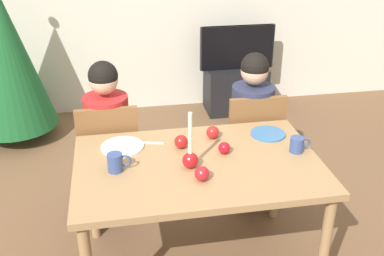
{
  "coord_description": "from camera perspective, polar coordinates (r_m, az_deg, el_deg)",
  "views": [
    {
      "loc": [
        -0.43,
        -2.21,
        2.08
      ],
      "look_at": [
        0.0,
        0.2,
        0.87
      ],
      "focal_mm": 42.91,
      "sensor_mm": 36.0,
      "label": 1
    }
  ],
  "objects": [
    {
      "name": "chair_right",
      "position": [
        3.36,
        7.41,
        -1.75
      ],
      "size": [
        0.4,
        0.4,
        0.9
      ],
      "color": "brown",
      "rests_on": "ground"
    },
    {
      "name": "mug_left",
      "position": [
        2.54,
        -9.45,
        -4.24
      ],
      "size": [
        0.13,
        0.08,
        0.1
      ],
      "color": "#33477F",
      "rests_on": "dining_table"
    },
    {
      "name": "fork_left",
      "position": [
        2.82,
        -5.34,
        -1.85
      ],
      "size": [
        0.18,
        0.05,
        0.01
      ],
      "primitive_type": "cube",
      "rotation": [
        0.0,
        0.0,
        -0.23
      ],
      "color": "silver",
      "rests_on": "dining_table"
    },
    {
      "name": "christmas_tree",
      "position": [
        4.53,
        -22.31,
        8.43
      ],
      "size": [
        0.79,
        0.79,
        1.61
      ],
      "color": "brown",
      "rests_on": "ground"
    },
    {
      "name": "dining_table",
      "position": [
        2.66,
        0.76,
        -5.82
      ],
      "size": [
        1.4,
        0.9,
        0.75
      ],
      "color": "#99754C",
      "rests_on": "ground"
    },
    {
      "name": "apple_by_right_mug",
      "position": [
        2.69,
        4.03,
        -2.49
      ],
      "size": [
        0.07,
        0.07,
        0.07
      ],
      "primitive_type": "sphere",
      "color": "#B2101C",
      "rests_on": "dining_table"
    },
    {
      "name": "mug_right",
      "position": [
        2.77,
        12.97,
        -2.02
      ],
      "size": [
        0.13,
        0.08,
        0.09
      ],
      "color": "#33477F",
      "rests_on": "dining_table"
    },
    {
      "name": "apple_far_edge",
      "position": [
        2.86,
        2.57,
        -0.53
      ],
      "size": [
        0.08,
        0.08,
        0.08
      ],
      "primitive_type": "sphere",
      "color": "red",
      "rests_on": "dining_table"
    },
    {
      "name": "plate_right",
      "position": [
        2.95,
        9.42,
        -0.71
      ],
      "size": [
        0.22,
        0.22,
        0.01
      ],
      "primitive_type": "cylinder",
      "color": "teal",
      "rests_on": "dining_table"
    },
    {
      "name": "apple_by_left_plate",
      "position": [
        2.44,
        1.24,
        -5.69
      ],
      "size": [
        0.08,
        0.08,
        0.08
      ],
      "primitive_type": "sphere",
      "color": "#AD1B21",
      "rests_on": "dining_table"
    },
    {
      "name": "plate_left",
      "position": [
        2.79,
        -8.66,
        -2.3
      ],
      "size": [
        0.26,
        0.26,
        0.01
      ],
      "primitive_type": "cylinder",
      "color": "silver",
      "rests_on": "dining_table"
    },
    {
      "name": "tv",
      "position": [
        4.89,
        5.64,
        9.93
      ],
      "size": [
        0.79,
        0.05,
        0.46
      ],
      "color": "black",
      "rests_on": "tv_stand"
    },
    {
      "name": "tv_stand",
      "position": [
        5.04,
        5.41,
        4.8
      ],
      "size": [
        0.64,
        0.4,
        0.48
      ],
      "primitive_type": "cube",
      "color": "black",
      "rests_on": "ground"
    },
    {
      "name": "person_left_child",
      "position": [
        3.23,
        -10.25,
        -2.06
      ],
      "size": [
        0.3,
        0.3,
        1.17
      ],
      "color": "#33384C",
      "rests_on": "ground"
    },
    {
      "name": "candle_centerpiece",
      "position": [
        2.53,
        -0.23,
        -3.57
      ],
      "size": [
        0.09,
        0.09,
        0.33
      ],
      "color": "red",
      "rests_on": "dining_table"
    },
    {
      "name": "chair_left",
      "position": [
        3.23,
        -10.16,
        -3.24
      ],
      "size": [
        0.4,
        0.4,
        0.9
      ],
      "color": "brown",
      "rests_on": "ground"
    },
    {
      "name": "apple_near_candle",
      "position": [
        2.75,
        -1.38,
        -1.71
      ],
      "size": [
        0.08,
        0.08,
        0.08
      ],
      "primitive_type": "sphere",
      "color": "red",
      "rests_on": "dining_table"
    },
    {
      "name": "person_right_child",
      "position": [
        3.36,
        7.3,
        -0.63
      ],
      "size": [
        0.3,
        0.3,
        1.17
      ],
      "color": "#33384C",
      "rests_on": "ground"
    }
  ]
}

